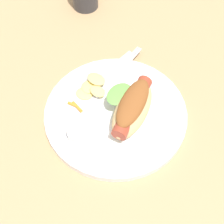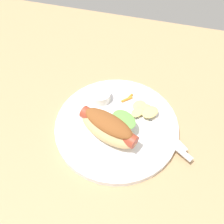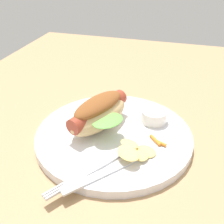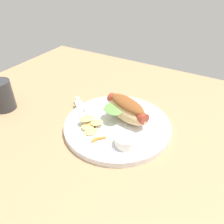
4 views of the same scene
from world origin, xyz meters
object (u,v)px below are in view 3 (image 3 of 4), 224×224
Objects in this scene: plate at (111,135)px; chips_pile at (136,151)px; hot_dog at (99,112)px; sauce_ramekin at (154,116)px; knife at (108,171)px; carrot_garnish at (158,141)px; fork at (95,168)px.

chips_pile is at bearing 47.16° from plate.
sauce_ramekin is at bearing 137.66° from hot_dog.
plate is 1.82× the size of knife.
carrot_garnish is (0.88, 8.70, 1.11)cm from plate.
chips_pile is at bearing 165.19° from fork.
chips_pile is at bearing -173.23° from knife.
sauce_ramekin is at bearing 173.46° from chips_pile.
plate is 4.92cm from hot_dog.
fork is 2.20cm from knife.
fork is (10.22, 0.32, 1.00)cm from plate.
plate is 1.87× the size of hot_dog.
hot_dog is 4.65× the size of carrot_garnish.
hot_dog reaches higher than fork.
plate is 8.81cm from carrot_garnish.
hot_dog is at bearing -110.78° from plate.
knife is (15.92, -4.48, -1.02)cm from sauce_ramekin.
carrot_garnish is at bearing -173.44° from knife.
sauce_ramekin is 0.32× the size of knife.
fork is at bearing -41.89° from carrot_garnish.
knife is (11.16, 5.20, -3.01)cm from hot_dog.
chips_pile is at bearing 74.57° from hot_dog.
fork is (16.00, -6.67, -1.00)cm from sauce_ramekin.
sauce_ramekin is at bearing -169.77° from fork.
hot_dog is at bearing -63.85° from sauce_ramekin.
carrot_garnish is (1.90, 11.39, -2.88)cm from hot_dog.
sauce_ramekin is 1.52× the size of carrot_garnish.
fork is 1.95× the size of chips_pile.
hot_dog is 12.68cm from knife.
plate is at bearing -145.37° from fork.
hot_dog is (-1.02, -2.69, 3.99)cm from plate.
chips_pile is at bearing -6.54° from sauce_ramekin.
fork is at bearing 36.49° from hot_dog.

